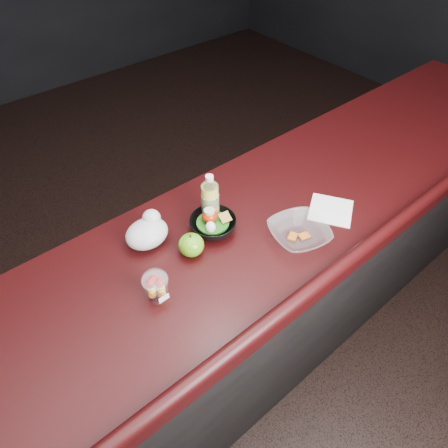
% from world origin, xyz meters
% --- Properties ---
extents(ground, '(8.00, 8.00, 0.00)m').
position_xyz_m(ground, '(0.00, 0.00, 0.00)').
color(ground, black).
rests_on(ground, ground).
extents(room_shell, '(8.00, 8.00, 8.00)m').
position_xyz_m(room_shell, '(0.00, 0.00, 1.83)').
color(room_shell, black).
rests_on(room_shell, ground).
extents(counter, '(4.06, 0.71, 1.02)m').
position_xyz_m(counter, '(0.00, 0.30, 0.51)').
color(counter, black).
rests_on(counter, ground).
extents(lemonade_bottle, '(0.07, 0.07, 0.20)m').
position_xyz_m(lemonade_bottle, '(0.03, 0.42, 1.10)').
color(lemonade_bottle, yellow).
rests_on(lemonade_bottle, counter).
extents(fruit_cup, '(0.08, 0.08, 0.12)m').
position_xyz_m(fruit_cup, '(-0.32, 0.24, 1.08)').
color(fruit_cup, white).
rests_on(fruit_cup, counter).
extents(green_apple, '(0.09, 0.09, 0.09)m').
position_xyz_m(green_apple, '(-0.13, 0.33, 1.06)').
color(green_apple, '#3B760D').
rests_on(green_apple, counter).
extents(plastic_bag, '(0.16, 0.13, 0.11)m').
position_xyz_m(plastic_bag, '(-0.22, 0.47, 1.07)').
color(plastic_bag, silver).
rests_on(plastic_bag, counter).
extents(snack_bowl, '(0.22, 0.22, 0.09)m').
position_xyz_m(snack_bowl, '(-0.00, 0.37, 1.05)').
color(snack_bowl, black).
rests_on(snack_bowl, counter).
extents(takeout_bowl, '(0.26, 0.26, 0.05)m').
position_xyz_m(takeout_bowl, '(0.21, 0.14, 1.05)').
color(takeout_bowl, silver).
rests_on(takeout_bowl, counter).
extents(paper_napkin, '(0.22, 0.22, 0.00)m').
position_xyz_m(paper_napkin, '(0.42, 0.16, 1.02)').
color(paper_napkin, white).
rests_on(paper_napkin, counter).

